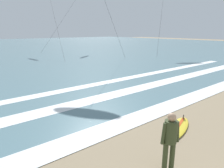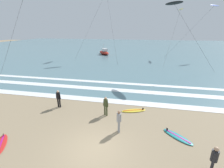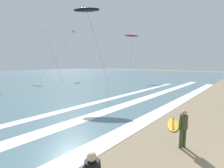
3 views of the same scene
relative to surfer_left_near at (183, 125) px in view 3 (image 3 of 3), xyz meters
The scene contains 9 objects.
wave_foam_shoreline 3.05m from the surfer_left_near, 69.30° to the left, with size 46.07×1.05×0.01m, color white.
wave_foam_mid_break 5.84m from the surfer_left_near, 93.56° to the left, with size 53.07×1.04×0.01m, color white.
wave_foam_outer_break 8.29m from the surfer_left_near, 85.54° to the left, with size 39.01×0.77×0.01m, color white.
surfer_left_near is the anchor object (origin of this frame).
surfboard_right_spare 2.62m from the surfer_left_near, 27.69° to the left, with size 2.18×1.27×0.25m.
kite_black_low_near 16.95m from the surfer_left_near, 65.20° to the left, with size 9.26×5.46×10.02m.
kite_red_high_left 29.31m from the surfer_left_near, 38.54° to the left, with size 5.46×3.63×9.67m.
kite_blue_high_right 36.94m from the surfer_left_near, 61.57° to the left, with size 10.95×2.65×11.63m.
kite_yellow_far_left 35.40m from the surfer_left_near, 72.44° to the left, with size 4.63×15.56×11.10m.
Camera 3 is at (-6.68, 2.14, 3.45)m, focal length 24.76 mm.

